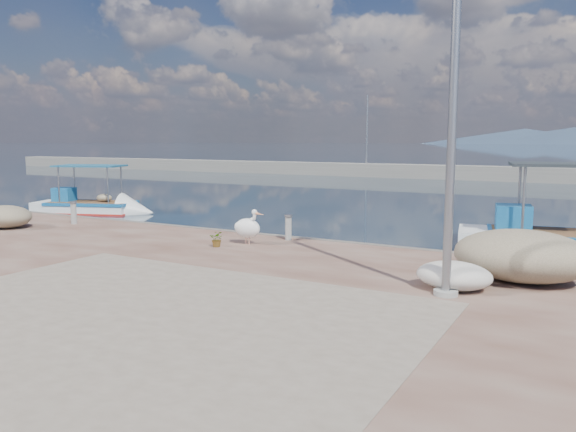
{
  "coord_description": "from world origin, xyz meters",
  "views": [
    {
      "loc": [
        7.4,
        -9.33,
        3.33
      ],
      "look_at": [
        0.0,
        3.8,
        1.3
      ],
      "focal_mm": 35.0,
      "sensor_mm": 36.0,
      "label": 1
    }
  ],
  "objects_px": {
    "pelican": "(248,227)",
    "lamp_post": "(453,114)",
    "boat_left": "(91,209)",
    "boat_right": "(568,246)",
    "bollard_near": "(288,226)"
  },
  "relations": [
    {
      "from": "boat_right",
      "to": "pelican",
      "type": "distance_m",
      "value": 9.51
    },
    {
      "from": "pelican",
      "to": "lamp_post",
      "type": "xyz_separation_m",
      "value": [
        6.03,
        -2.5,
        2.83
      ]
    },
    {
      "from": "pelican",
      "to": "lamp_post",
      "type": "height_order",
      "value": "lamp_post"
    },
    {
      "from": "boat_left",
      "to": "boat_right",
      "type": "relative_size",
      "value": 0.83
    },
    {
      "from": "boat_right",
      "to": "lamp_post",
      "type": "height_order",
      "value": "lamp_post"
    },
    {
      "from": "boat_right",
      "to": "pelican",
      "type": "relative_size",
      "value": 6.56
    },
    {
      "from": "boat_right",
      "to": "pelican",
      "type": "xyz_separation_m",
      "value": [
        -7.65,
        -5.6,
        0.72
      ]
    },
    {
      "from": "pelican",
      "to": "bollard_near",
      "type": "relative_size",
      "value": 1.41
    },
    {
      "from": "boat_left",
      "to": "boat_right",
      "type": "bearing_deg",
      "value": -19.24
    },
    {
      "from": "lamp_post",
      "to": "bollard_near",
      "type": "height_order",
      "value": "lamp_post"
    },
    {
      "from": "boat_left",
      "to": "lamp_post",
      "type": "distance_m",
      "value": 20.14
    },
    {
      "from": "pelican",
      "to": "bollard_near",
      "type": "height_order",
      "value": "pelican"
    },
    {
      "from": "boat_left",
      "to": "boat_right",
      "type": "xyz_separation_m",
      "value": [
        19.85,
        0.34,
        0.04
      ]
    },
    {
      "from": "pelican",
      "to": "lamp_post",
      "type": "bearing_deg",
      "value": -12.0
    },
    {
      "from": "boat_left",
      "to": "boat_right",
      "type": "height_order",
      "value": "boat_right"
    }
  ]
}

